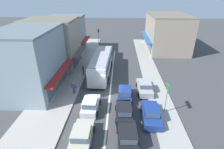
{
  "coord_description": "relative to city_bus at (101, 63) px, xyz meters",
  "views": [
    {
      "loc": [
        1.17,
        -19.32,
        12.18
      ],
      "look_at": [
        0.1,
        3.43,
        1.2
      ],
      "focal_mm": 28.0,
      "sensor_mm": 36.0,
      "label": 1
    }
  ],
  "objects": [
    {
      "name": "city_bus",
      "position": [
        0.0,
        0.0,
        0.0
      ],
      "size": [
        2.97,
        10.92,
        3.23
      ],
      "color": "silver",
      "rests_on": "ground"
    },
    {
      "name": "shopfront_corner_near",
      "position": [
        -8.5,
        -5.3,
        2.19
      ],
      "size": [
        7.74,
        9.35,
        8.16
      ],
      "color": "#84939E",
      "rests_on": "ground"
    },
    {
      "name": "pedestrian_browsing_midblock",
      "position": [
        -2.82,
        -0.72,
        -0.81
      ],
      "size": [
        0.24,
        0.57,
        1.63
      ],
      "color": "#333338",
      "rests_on": "sidewalk_left"
    },
    {
      "name": "lane_centre_line",
      "position": [
        1.68,
        -2.01,
        -1.88
      ],
      "size": [
        0.2,
        28.0,
        0.01
      ],
      "primitive_type": "cube",
      "color": "silver",
      "rests_on": "ground"
    },
    {
      "name": "sidewalk_left",
      "position": [
        -5.12,
        -0.01,
        -1.81
      ],
      "size": [
        5.2,
        44.0,
        0.14
      ],
      "primitive_type": "cube",
      "color": "#A39E96",
      "rests_on": "ground"
    },
    {
      "name": "sedan_adjacent_lane_trail",
      "position": [
        3.68,
        -14.06,
        -1.22
      ],
      "size": [
        1.99,
        4.25,
        1.47
      ],
      "color": "black",
      "rests_on": "ground"
    },
    {
      "name": "shopfront_far_end",
      "position": [
        -8.5,
        10.83,
        1.89
      ],
      "size": [
        8.05,
        7.45,
        7.55
      ],
      "color": "#84939E",
      "rests_on": "ground"
    },
    {
      "name": "directional_road_sign",
      "position": [
        7.85,
        -9.6,
        0.8
      ],
      "size": [
        0.1,
        1.4,
        3.6
      ],
      "color": "gray",
      "rests_on": "ground"
    },
    {
      "name": "hatchback_queue_far_back",
      "position": [
        3.57,
        -6.94,
        -1.17
      ],
      "size": [
        1.93,
        3.76,
        1.54
      ],
      "color": "navy",
      "rests_on": "ground"
    },
    {
      "name": "pedestrian_with_handbag_near",
      "position": [
        -2.92,
        -6.27,
        -0.81
      ],
      "size": [
        0.65,
        0.29,
        1.63
      ],
      "color": "#4C4742",
      "rests_on": "sidewalk_left"
    },
    {
      "name": "hatchback_queue_gap_filler",
      "position": [
        3.4,
        -10.47,
        -1.17
      ],
      "size": [
        1.92,
        3.76,
        1.54
      ],
      "color": "black",
      "rests_on": "ground"
    },
    {
      "name": "hatchback_behind_bus_near",
      "position": [
        -0.27,
        -9.46,
        -1.17
      ],
      "size": [
        1.92,
        3.76,
        1.54
      ],
      "color": "silver",
      "rests_on": "ground"
    },
    {
      "name": "parked_sedan_kerb_front",
      "position": [
        6.21,
        -10.64,
        -1.22
      ],
      "size": [
        1.99,
        4.25,
        1.47
      ],
      "color": "navy",
      "rests_on": "ground"
    },
    {
      "name": "parked_sedan_kerb_second",
      "position": [
        6.2,
        -5.08,
        -1.22
      ],
      "size": [
        1.98,
        4.24,
        1.47
      ],
      "color": "#9EA3A8",
      "rests_on": "ground"
    },
    {
      "name": "kerb_right",
      "position": [
        7.88,
        -0.01,
        -1.82
      ],
      "size": [
        2.8,
        44.0,
        0.12
      ],
      "primitive_type": "cube",
      "color": "#A39E96",
      "rests_on": "ground"
    },
    {
      "name": "building_right_far",
      "position": [
        13.16,
        14.1,
        1.94
      ],
      "size": [
        9.0,
        12.49,
        7.64
      ],
      "color": "gray",
      "rests_on": "ground"
    },
    {
      "name": "traffic_light_downstreet",
      "position": [
        -2.19,
        14.84,
        0.97
      ],
      "size": [
        0.33,
        0.24,
        4.2
      ],
      "color": "gray",
      "rests_on": "ground"
    },
    {
      "name": "shopfront_mid_block",
      "position": [
        -8.5,
        3.14,
        2.18
      ],
      "size": [
        8.99,
        7.25,
        8.12
      ],
      "color": "gray",
      "rests_on": "ground"
    },
    {
      "name": "ground_plane",
      "position": [
        1.68,
        -6.01,
        -1.88
      ],
      "size": [
        140.0,
        140.0,
        0.0
      ],
      "primitive_type": "plane",
      "color": "#3F3F42"
    },
    {
      "name": "sedan_adjacent_lane_lead",
      "position": [
        -0.34,
        -14.11,
        -1.22
      ],
      "size": [
        1.92,
        4.21,
        1.47
      ],
      "color": "#B7B29E",
      "rests_on": "ground"
    }
  ]
}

